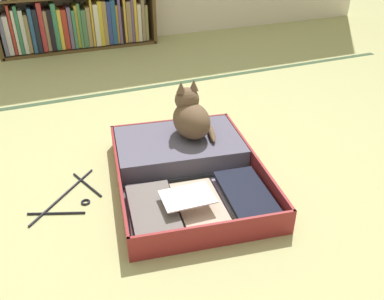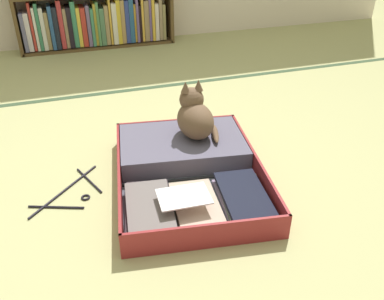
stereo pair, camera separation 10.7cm
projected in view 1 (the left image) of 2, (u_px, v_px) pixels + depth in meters
name	position (u px, v px, depth m)	size (l,w,h in m)	color
ground_plane	(155.00, 182.00, 1.92)	(10.00, 10.00, 0.00)	tan
tatami_border	(105.00, 94.00, 2.82)	(4.80, 0.05, 0.00)	#354A31
open_suitcase	(185.00, 166.00, 1.95)	(0.78, 0.97, 0.12)	maroon
black_cat	(190.00, 117.00, 2.02)	(0.23, 0.26, 0.28)	brown
clothes_hanger	(70.00, 198.00, 1.81)	(0.32, 0.32, 0.01)	black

